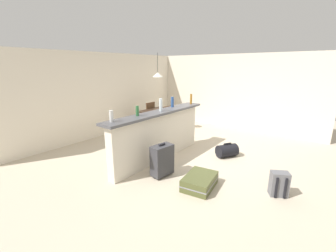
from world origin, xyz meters
TOP-DOWN VIEW (x-y plane):
  - ground_plane at (0.00, 0.00)m, footprint 13.00×13.00m
  - wall_back at (0.00, 3.05)m, footprint 6.60×0.10m
  - wall_right at (3.05, 0.30)m, footprint 0.10×6.00m
  - partition_half_wall at (-0.65, 0.42)m, footprint 2.80×0.20m
  - bar_countertop at (-0.65, 0.42)m, footprint 2.96×0.40m
  - bottle_white at (-1.89, 0.49)m, footprint 0.07×0.07m
  - bottle_green at (-1.25, 0.48)m, footprint 0.07×0.07m
  - bottle_clear at (-0.60, 0.41)m, footprint 0.07×0.07m
  - bottle_blue at (-0.02, 0.52)m, footprint 0.07×0.07m
  - bottle_amber at (0.65, 0.40)m, footprint 0.06×0.06m
  - dining_table at (1.02, 1.85)m, footprint 1.10×0.80m
  - dining_chair_near_partition at (0.98, 1.30)m, footprint 0.43×0.43m
  - dining_chair_far_side at (1.13, 2.38)m, footprint 0.40×0.40m
  - pendant_lamp at (1.08, 1.91)m, footprint 0.34×0.34m
  - suitcase_flat_olive at (-1.17, -0.95)m, footprint 0.87×0.59m
  - suitcase_upright_charcoal at (-1.24, -0.14)m, footprint 0.47×0.30m
  - backpack_grey at (-0.58, -2.12)m, footprint 0.32×0.33m
  - duffel_bag_black at (0.45, -0.77)m, footprint 0.57×0.51m

SIDE VIEW (x-z plane):
  - ground_plane at x=0.00m, z-range -0.05..0.00m
  - suitcase_flat_olive at x=-1.17m, z-range 0.00..0.22m
  - duffel_bag_black at x=0.45m, z-range -0.02..0.32m
  - backpack_grey at x=-0.58m, z-range -0.01..0.41m
  - suitcase_upright_charcoal at x=-1.24m, z-range 0.00..0.67m
  - dining_chair_near_partition at x=0.98m, z-range 0.05..0.98m
  - dining_chair_far_side at x=1.13m, z-range 0.05..0.98m
  - partition_half_wall at x=-0.65m, z-range 0.00..1.08m
  - dining_table at x=1.02m, z-range 0.28..1.02m
  - bar_countertop at x=-0.65m, z-range 1.08..1.13m
  - bottle_green at x=-1.25m, z-range 1.13..1.34m
  - bottle_white at x=-1.89m, z-range 1.13..1.34m
  - wall_back at x=0.00m, z-range 0.00..2.50m
  - wall_right at x=3.05m, z-range 0.00..2.50m
  - bottle_blue at x=-0.02m, z-range 1.13..1.38m
  - bottle_amber at x=0.65m, z-range 1.13..1.40m
  - bottle_clear at x=-0.60m, z-range 1.13..1.42m
  - pendant_lamp at x=1.08m, z-range 1.46..2.23m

